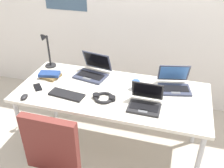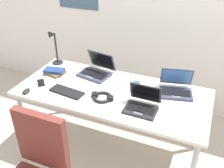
# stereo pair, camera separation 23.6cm
# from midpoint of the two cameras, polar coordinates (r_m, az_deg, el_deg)

# --- Properties ---
(ground_plane) EXTENTS (12.00, 12.00, 0.00)m
(ground_plane) POSITION_cam_midpoint_polar(r_m,az_deg,el_deg) (2.87, 2.42, -14.20)
(ground_plane) COLOR #B7AD9E
(wall_back) EXTENTS (6.00, 0.13, 2.60)m
(wall_back) POSITION_cam_midpoint_polar(r_m,az_deg,el_deg) (3.16, 10.28, 17.18)
(wall_back) COLOR silver
(wall_back) RESTS_ON ground_plane
(desk) EXTENTS (1.80, 0.80, 0.74)m
(desk) POSITION_cam_midpoint_polar(r_m,az_deg,el_deg) (2.43, 2.78, -2.84)
(desk) COLOR silver
(desk) RESTS_ON ground_plane
(desk_lamp) EXTENTS (0.12, 0.18, 0.40)m
(desk_lamp) POSITION_cam_midpoint_polar(r_m,az_deg,el_deg) (2.85, -10.50, 7.85)
(desk_lamp) COLOR black
(desk_lamp) RESTS_ON desk
(laptop_by_keyboard) EXTENTS (0.36, 0.35, 0.22)m
(laptop_by_keyboard) POSITION_cam_midpoint_polar(r_m,az_deg,el_deg) (2.66, -1.00, 3.01)
(laptop_by_keyboard) COLOR #33384C
(laptop_by_keyboard) RESTS_ON desk
(laptop_back_left) EXTENTS (0.35, 0.33, 0.21)m
(laptop_back_left) POSITION_cam_midpoint_polar(r_m,az_deg,el_deg) (2.47, 16.82, -0.99)
(laptop_back_left) COLOR #33384C
(laptop_back_left) RESTS_ON desk
(laptop_mid_desk) EXTENTS (0.28, 0.25, 0.20)m
(laptop_mid_desk) POSITION_cam_midpoint_polar(r_m,az_deg,el_deg) (2.18, 9.83, -4.67)
(laptop_mid_desk) COLOR #232326
(laptop_mid_desk) RESTS_ON desk
(external_keyboard) EXTENTS (0.34, 0.16, 0.02)m
(external_keyboard) POSITION_cam_midpoint_polar(r_m,az_deg,el_deg) (2.39, -7.33, -1.80)
(external_keyboard) COLOR black
(external_keyboard) RESTS_ON desk
(computer_mouse) EXTENTS (0.06, 0.10, 0.03)m
(computer_mouse) POSITION_cam_midpoint_polar(r_m,az_deg,el_deg) (2.46, -16.09, -1.64)
(computer_mouse) COLOR black
(computer_mouse) RESTS_ON desk
(cell_phone) EXTENTS (0.14, 0.14, 0.01)m
(cell_phone) POSITION_cam_midpoint_polar(r_m,az_deg,el_deg) (2.59, -13.13, 0.20)
(cell_phone) COLOR black
(cell_phone) RESTS_ON desk
(headphones) EXTENTS (0.21, 0.18, 0.04)m
(headphones) POSITION_cam_midpoint_polar(r_m,az_deg,el_deg) (2.29, 0.78, -3.02)
(headphones) COLOR black
(headphones) RESTS_ON desk
(book_stack) EXTENTS (0.23, 0.19, 0.06)m
(book_stack) POSITION_cam_midpoint_polar(r_m,az_deg,el_deg) (2.72, -10.28, 2.68)
(book_stack) COLOR brown
(book_stack) RESTS_ON desk
(coffee_mug) EXTENTS (0.11, 0.08, 0.09)m
(coffee_mug) POSITION_cam_midpoint_polar(r_m,az_deg,el_deg) (2.41, 8.31, -0.62)
(coffee_mug) COLOR #2D518C
(coffee_mug) RESTS_ON desk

